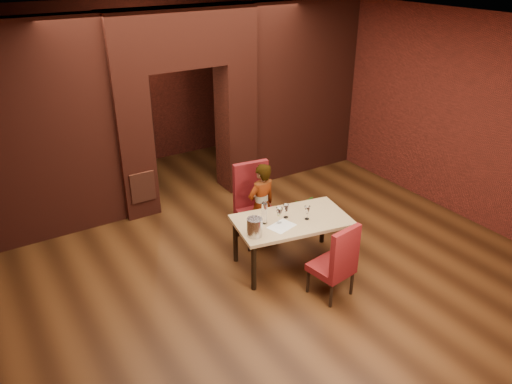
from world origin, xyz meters
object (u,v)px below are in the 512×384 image
Objects in this scene: person_seated at (261,205)px; wine_glass_a at (279,215)px; chair_far at (257,205)px; wine_bucket at (255,227)px; water_bottle at (264,213)px; chair_near at (332,259)px; potted_plant at (302,208)px; dining_table at (291,242)px; wine_glass_b at (286,211)px; wine_glass_c at (307,213)px.

wine_glass_a is at bearing 70.11° from person_seated.
chair_far is 4.93× the size of wine_bucket.
chair_near is at bearing -65.73° from water_bottle.
water_bottle is 1.69m from potted_plant.
dining_table is 4.07× the size of potted_plant.
water_bottle reaches higher than potted_plant.
person_seated reaches higher than chair_near.
water_bottle reaches higher than wine_glass_b.
wine_glass_a is 0.45m from wine_bucket.
wine_glass_a is 0.40m from wine_glass_c.
potted_plant is (0.97, 0.30, -0.46)m from person_seated.
wine_glass_b is 0.61× the size of water_bottle.
wine_bucket is at bearing -163.79° from wine_glass_b.
wine_glass_b is at bearing -3.83° from water_bottle.
chair_far is at bearing -95.08° from chair_near.
wine_glass_a is (-0.21, 0.00, 0.47)m from dining_table.
chair_near is at bearing -101.01° from wine_glass_c.
chair_far is 3.75× the size of water_bottle.
chair_far is 6.10× the size of wine_glass_b.
wine_glass_a is at bearing -81.74° from chair_near.
wine_glass_a is 1.61m from potted_plant.
person_seated reaches higher than wine_glass_c.
chair_near reaches higher than wine_glass_a.
dining_table is at bearing 87.86° from person_seated.
dining_table is 1.18× the size of person_seated.
person_seated is 0.70m from wine_glass_a.
wine_glass_c is at bearing 99.57° from person_seated.
potted_plant is (1.28, 0.86, -0.69)m from water_bottle.
potted_plant is (0.97, 0.18, -0.41)m from chair_far.
wine_glass_c is (0.14, 0.70, 0.30)m from chair_near.
chair_near is at bearing -45.94° from wine_bucket.
chair_near is 0.94m from wine_glass_b.
person_seated reaches higher than water_bottle.
chair_far is at bearing 91.51° from wine_glass_b.
chair_near is 3.23× the size of water_bottle.
wine_bucket reaches higher than wine_glass_b.
wine_glass_a is 0.18m from wine_glass_b.
chair_far is 6.16× the size of wine_glass_c.
dining_table is 0.72m from person_seated.
potted_plant is at bearing 34.10° from wine_bucket.
water_bottle reaches higher than wine_glass_a.
wine_glass_b is (-0.04, 0.08, 0.46)m from dining_table.
chair_far is at bearing 79.28° from wine_glass_a.
chair_near reaches higher than potted_plant.
dining_table is 0.81m from wine_bucket.
water_bottle is (-0.41, 0.91, 0.36)m from chair_near.
chair_far is 1.16× the size of chair_near.
potted_plant is (0.74, 1.07, -0.62)m from wine_glass_c.
water_bottle reaches higher than chair_near.
dining_table is 0.46m from wine_glass_b.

